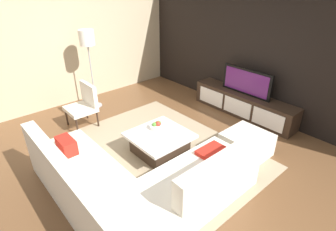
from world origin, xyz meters
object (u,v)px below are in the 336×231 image
object	(u,v)px
coffee_table	(160,143)
fruit_bowl	(157,125)
television	(246,82)
sectional_couch	(134,184)
ottoman	(246,144)
accent_chair_near	(84,103)
floor_lamp	(87,43)
media_console	(243,104)

from	to	relation	value
coffee_table	fruit_bowl	distance (m)	0.31
television	sectional_couch	size ratio (longest dim) A/B	0.46
fruit_bowl	sectional_couch	bearing A→B (deg)	-52.74
ottoman	coffee_table	bearing A→B (deg)	-132.98
accent_chair_near	floor_lamp	size ratio (longest dim) A/B	0.50
ottoman	fruit_bowl	bearing A→B (deg)	-140.35
coffee_table	floor_lamp	distance (m)	2.77
floor_lamp	sectional_couch	bearing A→B (deg)	-18.56
sectional_couch	accent_chair_near	xyz separation A→B (m)	(-2.41, 0.48, 0.20)
ottoman	fruit_bowl	distance (m)	1.56
sectional_couch	ottoman	world-z (taller)	sectional_couch
media_console	fruit_bowl	distance (m)	2.22
floor_lamp	ottoman	distance (m)	3.84
accent_chair_near	fruit_bowl	distance (m)	1.70
television	ottoman	bearing A→B (deg)	-53.01
accent_chair_near	ottoman	xyz separation A→B (m)	(2.79, 1.57, -0.29)
ottoman	floor_lamp	bearing A→B (deg)	-163.60
floor_lamp	coffee_table	bearing A→B (deg)	-1.55
sectional_couch	media_console	bearing A→B (deg)	99.29
television	fruit_bowl	world-z (taller)	television
accent_chair_near	ottoman	bearing A→B (deg)	35.00
accent_chair_near	ottoman	size ratio (longest dim) A/B	1.24
accent_chair_near	floor_lamp	bearing A→B (deg)	146.24
media_console	fruit_bowl	world-z (taller)	fruit_bowl
television	floor_lamp	world-z (taller)	floor_lamp
ottoman	fruit_bowl	size ratio (longest dim) A/B	2.50
coffee_table	floor_lamp	size ratio (longest dim) A/B	0.54
sectional_couch	coffee_table	size ratio (longest dim) A/B	2.66
accent_chair_near	coffee_table	bearing A→B (deg)	20.91
floor_lamp	fruit_bowl	distance (m)	2.51
fruit_bowl	floor_lamp	bearing A→B (deg)	-179.18
sectional_couch	fruit_bowl	bearing A→B (deg)	127.26
ottoman	accent_chair_near	bearing A→B (deg)	-150.57
media_console	coffee_table	bearing A→B (deg)	-92.49
media_console	coffee_table	distance (m)	2.30
floor_lamp	ottoman	bearing A→B (deg)	16.40
sectional_couch	coffee_table	world-z (taller)	sectional_couch
sectional_couch	floor_lamp	distance (m)	3.47
floor_lamp	ottoman	xyz separation A→B (m)	(3.47, 1.02, -1.29)
ottoman	television	bearing A→B (deg)	126.99
coffee_table	ottoman	world-z (taller)	ottoman
floor_lamp	media_console	bearing A→B (deg)	41.13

